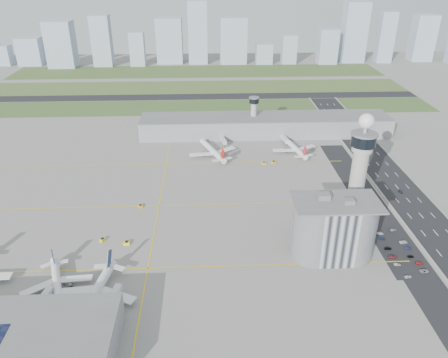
{
  "coord_description": "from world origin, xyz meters",
  "views": [
    {
      "loc": [
        -10.2,
        -201.05,
        135.59
      ],
      "look_at": [
        0.0,
        35.0,
        15.0
      ],
      "focal_mm": 35.0,
      "sensor_mm": 36.0,
      "label": 1
    }
  ],
  "objects_px": {
    "airplane_far_a": "(212,147)",
    "car_lot_8": "(411,256)",
    "jet_bridge_near_1": "(36,313)",
    "car_lot_7": "(419,263)",
    "airplane_far_b": "(294,144)",
    "car_lot_6": "(424,271)",
    "control_tower": "(360,166)",
    "admin_building": "(334,229)",
    "jet_bridge_far_1": "(282,137)",
    "jet_bridge_far_0": "(221,138)",
    "tug_0": "(23,295)",
    "car_lot_2": "(393,257)",
    "car_lot_0": "(408,277)",
    "airplane_near_c": "(93,290)",
    "car_lot_4": "(382,239)",
    "car_lot_10": "(403,242)",
    "secondary_tower": "(254,112)",
    "tug_5": "(274,162)",
    "car_lot_5": "(380,233)",
    "airplane_near_b": "(56,280)",
    "tug_1": "(127,243)",
    "tug_2": "(103,239)",
    "car_lot_11": "(393,230)",
    "car_hw_4": "(333,119)",
    "car_lot_9": "(408,248)",
    "jet_bridge_near_2": "(108,311)",
    "tug_4": "(264,163)",
    "car_hw_1": "(401,192)",
    "tug_3": "(140,206)"
  },
  "relations": [
    {
      "from": "airplane_far_a",
      "to": "car_lot_8",
      "type": "relative_size",
      "value": 13.92
    },
    {
      "from": "jet_bridge_near_1",
      "to": "car_lot_7",
      "type": "xyz_separation_m",
      "value": [
        176.71,
        28.67,
        -2.3
      ]
    },
    {
      "from": "airplane_far_b",
      "to": "car_lot_6",
      "type": "bearing_deg",
      "value": -179.42
    },
    {
      "from": "control_tower",
      "to": "car_lot_8",
      "type": "bearing_deg",
      "value": -60.42
    },
    {
      "from": "airplane_far_a",
      "to": "admin_building",
      "type": "bearing_deg",
      "value": -176.84
    },
    {
      "from": "jet_bridge_far_1",
      "to": "car_lot_8",
      "type": "height_order",
      "value": "jet_bridge_far_1"
    },
    {
      "from": "jet_bridge_far_0",
      "to": "car_lot_8",
      "type": "height_order",
      "value": "jet_bridge_far_0"
    },
    {
      "from": "tug_0",
      "to": "car_lot_2",
      "type": "bearing_deg",
      "value": -33.82
    },
    {
      "from": "car_lot_0",
      "to": "car_lot_7",
      "type": "relative_size",
      "value": 0.9
    },
    {
      "from": "airplane_near_c",
      "to": "car_lot_2",
      "type": "relative_size",
      "value": 10.97
    },
    {
      "from": "jet_bridge_near_1",
      "to": "jet_bridge_far_1",
      "type": "height_order",
      "value": "same"
    },
    {
      "from": "car_lot_2",
      "to": "jet_bridge_near_1",
      "type": "bearing_deg",
      "value": 111.19
    },
    {
      "from": "airplane_far_a",
      "to": "car_lot_4",
      "type": "xyz_separation_m",
      "value": [
        89.01,
        -116.58,
        -5.73
      ]
    },
    {
      "from": "airplane_near_c",
      "to": "car_lot_10",
      "type": "relative_size",
      "value": 10.35
    },
    {
      "from": "secondary_tower",
      "to": "jet_bridge_near_1",
      "type": "relative_size",
      "value": 2.28
    },
    {
      "from": "airplane_far_a",
      "to": "tug_5",
      "type": "height_order",
      "value": "airplane_far_a"
    },
    {
      "from": "airplane_far_b",
      "to": "car_lot_5",
      "type": "distance_m",
      "value": 118.5
    },
    {
      "from": "airplane_far_b",
      "to": "car_lot_7",
      "type": "height_order",
      "value": "airplane_far_b"
    },
    {
      "from": "tug_0",
      "to": "airplane_near_b",
      "type": "bearing_deg",
      "value": -24.44
    },
    {
      "from": "jet_bridge_near_1",
      "to": "car_lot_8",
      "type": "height_order",
      "value": "jet_bridge_near_1"
    },
    {
      "from": "tug_1",
      "to": "airplane_far_b",
      "type": "bearing_deg",
      "value": -44.97
    },
    {
      "from": "tug_2",
      "to": "jet_bridge_far_1",
      "type": "bearing_deg",
      "value": -101.31
    },
    {
      "from": "secondary_tower",
      "to": "jet_bridge_far_1",
      "type": "height_order",
      "value": "secondary_tower"
    },
    {
      "from": "airplane_near_b",
      "to": "car_lot_11",
      "type": "distance_m",
      "value": 176.47
    },
    {
      "from": "admin_building",
      "to": "tug_1",
      "type": "xyz_separation_m",
      "value": [
        -105.43,
        12.72,
        -14.35
      ]
    },
    {
      "from": "admin_building",
      "to": "car_hw_4",
      "type": "xyz_separation_m",
      "value": [
        56.17,
        202.87,
        -14.67
      ]
    },
    {
      "from": "car_lot_4",
      "to": "car_hw_4",
      "type": "distance_m",
      "value": 193.46
    },
    {
      "from": "secondary_tower",
      "to": "tug_1",
      "type": "xyz_separation_m",
      "value": [
        -83.44,
        -159.28,
        -17.85
      ]
    },
    {
      "from": "jet_bridge_far_1",
      "to": "airplane_near_c",
      "type": "bearing_deg",
      "value": -41.56
    },
    {
      "from": "admin_building",
      "to": "tug_0",
      "type": "distance_m",
      "value": 148.2
    },
    {
      "from": "car_lot_5",
      "to": "tug_0",
      "type": "bearing_deg",
      "value": 95.84
    },
    {
      "from": "jet_bridge_far_0",
      "to": "admin_building",
      "type": "bearing_deg",
      "value": 7.99
    },
    {
      "from": "car_lot_9",
      "to": "airplane_far_a",
      "type": "bearing_deg",
      "value": 40.41
    },
    {
      "from": "admin_building",
      "to": "car_lot_8",
      "type": "height_order",
      "value": "admin_building"
    },
    {
      "from": "jet_bridge_far_0",
      "to": "jet_bridge_far_1",
      "type": "distance_m",
      "value": 50.0
    },
    {
      "from": "airplane_far_a",
      "to": "car_lot_9",
      "type": "distance_m",
      "value": 160.27
    },
    {
      "from": "car_lot_5",
      "to": "car_lot_8",
      "type": "distance_m",
      "value": 22.41
    },
    {
      "from": "jet_bridge_far_0",
      "to": "car_lot_0",
      "type": "distance_m",
      "value": 192.45
    },
    {
      "from": "secondary_tower",
      "to": "jet_bridge_far_1",
      "type": "bearing_deg",
      "value": -39.29
    },
    {
      "from": "jet_bridge_near_2",
      "to": "tug_0",
      "type": "height_order",
      "value": "jet_bridge_near_2"
    },
    {
      "from": "tug_0",
      "to": "car_lot_9",
      "type": "relative_size",
      "value": 1.03
    },
    {
      "from": "jet_bridge_far_1",
      "to": "car_lot_0",
      "type": "distance_m",
      "value": 177.06
    },
    {
      "from": "car_lot_8",
      "to": "control_tower",
      "type": "bearing_deg",
      "value": 27.95
    },
    {
      "from": "car_lot_7",
      "to": "tug_4",
      "type": "bearing_deg",
      "value": 32.35
    },
    {
      "from": "car_lot_4",
      "to": "car_hw_1",
      "type": "relative_size",
      "value": 0.81
    },
    {
      "from": "car_lot_4",
      "to": "jet_bridge_far_0",
      "type": "bearing_deg",
      "value": 36.37
    },
    {
      "from": "car_hw_1",
      "to": "car_hw_4",
      "type": "xyz_separation_m",
      "value": [
        -6.07,
        140.52,
        -0.02
      ]
    },
    {
      "from": "jet_bridge_far_0",
      "to": "airplane_far_a",
      "type": "bearing_deg",
      "value": -26.64
    },
    {
      "from": "tug_3",
      "to": "car_lot_6",
      "type": "height_order",
      "value": "tug_3"
    },
    {
      "from": "jet_bridge_near_1",
      "to": "car_lot_6",
      "type": "distance_m",
      "value": 177.93
    }
  ]
}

